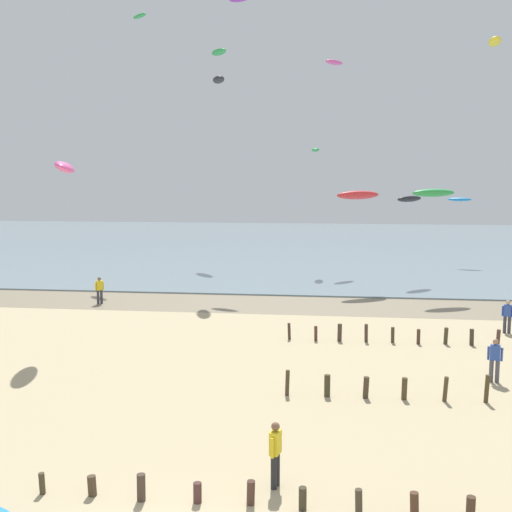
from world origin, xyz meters
TOP-DOWN VIEW (x-y plane):
  - wet_sand_strip at (0.00, 26.88)m, footprint 120.00×5.82m
  - sea at (0.00, 64.79)m, footprint 160.00×70.00m
  - groyne_near at (6.81, 2.53)m, footprint 20.83×0.36m
  - groyne_mid at (7.84, 10.46)m, footprint 12.79×0.32m
  - groyne_far at (9.85, 18.36)m, footprint 16.25×0.33m
  - person_nearest_camera at (-11.14, 25.76)m, footprint 0.45×0.40m
  - person_mid_beach at (2.05, 3.56)m, footprint 0.30×0.55m
  - person_by_waterline at (9.66, 12.85)m, footprint 0.55×0.32m
  - person_right_flank at (12.27, 20.99)m, footprint 0.52×0.36m
  - kite_aloft_0 at (1.83, 42.31)m, footprint 0.67×2.00m
  - kite_aloft_1 at (3.27, 47.40)m, footprint 2.04×2.25m
  - kite_aloft_2 at (-4.83, 33.34)m, footprint 1.41×2.64m
  - kite_aloft_4 at (14.75, 47.15)m, footprint 2.17×1.10m
  - kite_aloft_5 at (13.87, 32.92)m, footprint 1.55×2.73m
  - kite_aloft_6 at (9.04, 36.40)m, footprint 2.45×2.40m
  - kite_aloft_7 at (5.11, 33.28)m, footprint 3.50×2.66m
  - kite_aloft_8 at (-13.09, 41.67)m, footprint 1.94×1.95m
  - kite_aloft_10 at (-8.02, 50.90)m, footprint 2.44×2.88m
  - kite_aloft_12 at (9.95, 31.08)m, footprint 3.34×2.35m
  - kite_aloft_13 at (-9.13, 16.73)m, footprint 1.80×2.99m

SIDE VIEW (x-z plane):
  - wet_sand_strip at x=0.00m, z-range 0.00..0.01m
  - sea at x=0.00m, z-range 0.00..0.10m
  - groyne_near at x=6.81m, z-range -0.06..0.62m
  - groyne_far at x=9.85m, z-range -0.07..0.92m
  - groyne_mid at x=7.84m, z-range -0.09..0.96m
  - person_nearest_camera at x=-11.14m, z-range 0.06..1.77m
  - person_mid_beach at x=2.05m, z-range 0.06..1.77m
  - person_by_waterline at x=9.66m, z-range 0.06..1.77m
  - person_right_flank at x=12.27m, z-range 0.06..1.77m
  - kite_aloft_4 at x=14.75m, z-range 5.85..6.20m
  - kite_aloft_6 at x=9.04m, z-range 6.04..6.70m
  - kite_aloft_7 at x=5.11m, z-range 6.28..7.14m
  - kite_aloft_12 at x=9.95m, z-range 6.57..7.27m
  - kite_aloft_13 at x=-9.13m, z-range 7.97..8.75m
  - kite_aloft_0 at x=1.83m, z-range 10.12..10.48m
  - kite_aloft_2 at x=-4.83m, z-range 14.63..15.05m
  - kite_aloft_5 at x=13.87m, z-range 16.58..17.19m
  - kite_aloft_1 at x=3.27m, z-range 18.16..18.65m
  - kite_aloft_10 at x=-8.02m, z-range 19.93..20.61m
  - kite_aloft_8 at x=-13.09m, z-range 21.31..21.78m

